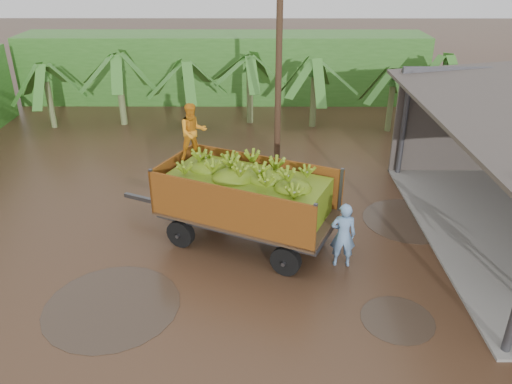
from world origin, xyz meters
TOP-DOWN VIEW (x-y plane):
  - ground at (0.00, 0.00)m, footprint 100.00×100.00m
  - hedge_north at (-2.00, 16.00)m, footprint 22.00×3.00m
  - banana_trailer at (-0.45, 0.82)m, footprint 6.82×4.27m
  - man_blue at (2.20, -0.39)m, footprint 0.72×0.49m
  - utility_pole at (0.66, 6.58)m, footprint 1.20×0.24m
  - banana_plants at (-6.05, 6.01)m, footprint 24.03×21.29m

SIDE VIEW (x-z plane):
  - ground at x=0.00m, z-range 0.00..0.00m
  - man_blue at x=2.20m, z-range 0.00..1.90m
  - banana_trailer at x=-0.45m, z-range -0.48..3.50m
  - banana_plants at x=-6.05m, z-range -0.24..3.71m
  - hedge_north at x=-2.00m, z-range 0.00..3.60m
  - utility_pole at x=0.66m, z-range 0.06..8.64m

